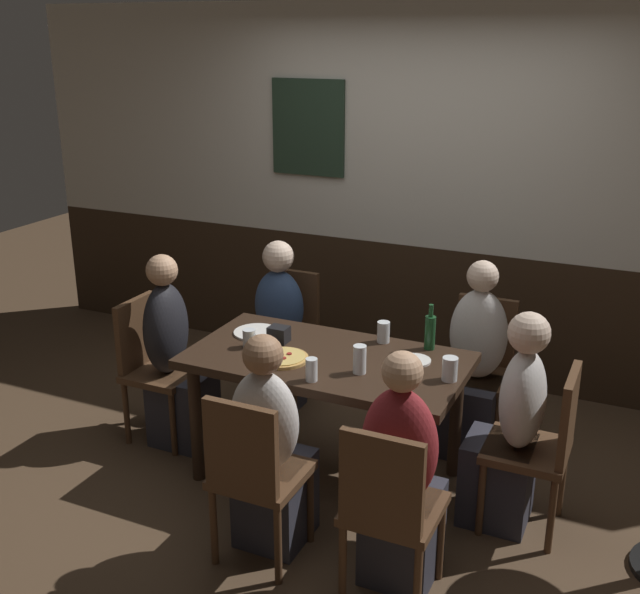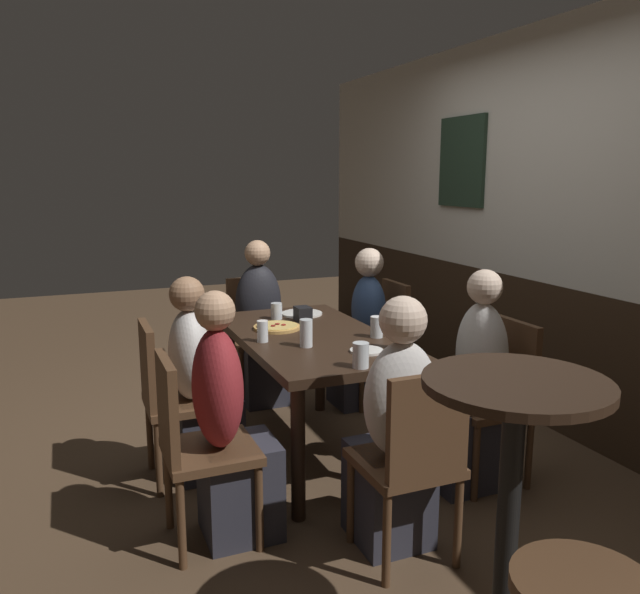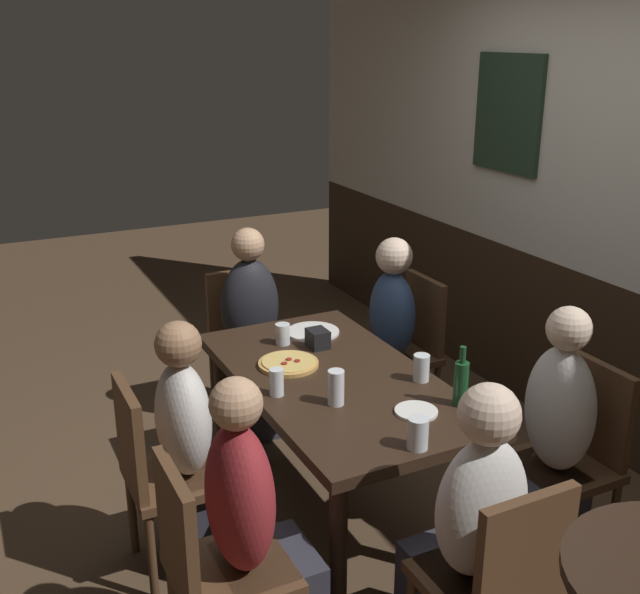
{
  "view_description": "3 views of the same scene",
  "coord_description": "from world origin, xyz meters",
  "px_view_note": "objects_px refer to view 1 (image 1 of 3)",
  "views": [
    {
      "loc": [
        1.56,
        -3.48,
        2.4
      ],
      "look_at": [
        -0.04,
        -0.01,
        1.08
      ],
      "focal_mm": 43.28,
      "sensor_mm": 36.0,
      "label": 1
    },
    {
      "loc": [
        3.26,
        -1.28,
        1.65
      ],
      "look_at": [
        0.0,
        0.05,
        0.96
      ],
      "focal_mm": 35.16,
      "sensor_mm": 36.0,
      "label": 2
    },
    {
      "loc": [
        2.7,
        -1.42,
        2.19
      ],
      "look_at": [
        -0.25,
        0.05,
        1.03
      ],
      "focal_mm": 42.27,
      "sensor_mm": 36.0,
      "label": 3
    }
  ],
  "objects_px": {
    "chair_mid_near": "(254,470)",
    "pizza": "(282,358)",
    "person_right_near": "(401,488)",
    "dining_table": "(327,372)",
    "pint_glass_amber": "(312,371)",
    "plate_white_small": "(414,360)",
    "chair_head_west": "(153,361)",
    "highball_clear": "(360,361)",
    "person_left_far": "(276,339)",
    "chair_head_east": "(543,442)",
    "chair_right_far": "(481,362)",
    "pint_glass_stout": "(383,333)",
    "tumbler_short": "(249,339)",
    "beer_glass_tall": "(450,370)",
    "chair_left_far": "(288,329)",
    "chair_right_near": "(389,505)",
    "beer_bottle_green": "(430,331)",
    "person_right_far": "(474,373)",
    "condiment_caddy": "(279,334)",
    "plate_white_large": "(257,332)",
    "person_mid_near": "(270,458)",
    "person_head_west": "(175,365)",
    "person_head_east": "(510,436)"
  },
  "relations": [
    {
      "from": "chair_mid_near",
      "to": "pizza",
      "type": "bearing_deg",
      "value": 106.13
    },
    {
      "from": "person_right_near",
      "to": "dining_table",
      "type": "bearing_deg",
      "value": 135.07
    },
    {
      "from": "pint_glass_amber",
      "to": "plate_white_small",
      "type": "xyz_separation_m",
      "value": [
        0.4,
        0.44,
        -0.05
      ]
    },
    {
      "from": "chair_head_west",
      "to": "pint_glass_amber",
      "type": "relative_size",
      "value": 7.39
    },
    {
      "from": "person_right_near",
      "to": "highball_clear",
      "type": "xyz_separation_m",
      "value": [
        -0.42,
        0.53,
        0.32
      ]
    },
    {
      "from": "person_left_far",
      "to": "highball_clear",
      "type": "xyz_separation_m",
      "value": [
        0.89,
        -0.78,
        0.32
      ]
    },
    {
      "from": "chair_head_east",
      "to": "person_left_far",
      "type": "bearing_deg",
      "value": 160.2
    },
    {
      "from": "chair_right_far",
      "to": "chair_head_east",
      "type": "height_order",
      "value": "same"
    },
    {
      "from": "chair_right_far",
      "to": "pint_glass_stout",
      "type": "xyz_separation_m",
      "value": [
        -0.45,
        -0.5,
        0.3
      ]
    },
    {
      "from": "pint_glass_amber",
      "to": "plate_white_small",
      "type": "height_order",
      "value": "pint_glass_amber"
    },
    {
      "from": "chair_head_west",
      "to": "pint_glass_amber",
      "type": "xyz_separation_m",
      "value": [
        1.22,
        -0.31,
        0.3
      ]
    },
    {
      "from": "pizza",
      "to": "chair_right_far",
      "type": "bearing_deg",
      "value": 48.37
    },
    {
      "from": "pint_glass_stout",
      "to": "plate_white_small",
      "type": "height_order",
      "value": "pint_glass_stout"
    },
    {
      "from": "highball_clear",
      "to": "tumbler_short",
      "type": "xyz_separation_m",
      "value": [
        -0.68,
        0.06,
        -0.02
      ]
    },
    {
      "from": "beer_glass_tall",
      "to": "person_right_near",
      "type": "bearing_deg",
      "value": -92.12
    },
    {
      "from": "chair_left_far",
      "to": "chair_head_west",
      "type": "relative_size",
      "value": 1.0
    },
    {
      "from": "dining_table",
      "to": "person_right_near",
      "type": "bearing_deg",
      "value": -44.93
    },
    {
      "from": "chair_right_near",
      "to": "beer_bottle_green",
      "type": "height_order",
      "value": "beer_bottle_green"
    },
    {
      "from": "person_right_far",
      "to": "plate_white_small",
      "type": "bearing_deg",
      "value": -111.58
    },
    {
      "from": "person_right_far",
      "to": "beer_glass_tall",
      "type": "height_order",
      "value": "person_right_far"
    },
    {
      "from": "person_left_far",
      "to": "condiment_caddy",
      "type": "relative_size",
      "value": 10.34
    },
    {
      "from": "condiment_caddy",
      "to": "plate_white_large",
      "type": "bearing_deg",
      "value": 161.37
    },
    {
      "from": "pizza",
      "to": "person_mid_near",
      "type": "bearing_deg",
      "value": -69.12
    },
    {
      "from": "chair_head_west",
      "to": "chair_head_east",
      "type": "height_order",
      "value": "same"
    },
    {
      "from": "person_right_far",
      "to": "plate_white_small",
      "type": "relative_size",
      "value": 6.68
    },
    {
      "from": "chair_left_far",
      "to": "beer_bottle_green",
      "type": "distance_m",
      "value": 1.27
    },
    {
      "from": "person_head_west",
      "to": "plate_white_large",
      "type": "xyz_separation_m",
      "value": [
        0.5,
        0.13,
        0.25
      ]
    },
    {
      "from": "person_head_east",
      "to": "pizza",
      "type": "xyz_separation_m",
      "value": [
        -1.2,
        -0.14,
        0.26
      ]
    },
    {
      "from": "person_head_east",
      "to": "pizza",
      "type": "height_order",
      "value": "person_head_east"
    },
    {
      "from": "person_mid_near",
      "to": "person_head_east",
      "type": "relative_size",
      "value": 0.97
    },
    {
      "from": "chair_right_near",
      "to": "person_mid_near",
      "type": "height_order",
      "value": "person_mid_near"
    },
    {
      "from": "dining_table",
      "to": "chair_mid_near",
      "type": "relative_size",
      "value": 1.7
    },
    {
      "from": "chair_head_west",
      "to": "highball_clear",
      "type": "relative_size",
      "value": 5.89
    },
    {
      "from": "dining_table",
      "to": "chair_right_far",
      "type": "bearing_deg",
      "value": 51.22
    },
    {
      "from": "person_right_near",
      "to": "plate_white_large",
      "type": "height_order",
      "value": "person_right_near"
    },
    {
      "from": "person_mid_near",
      "to": "plate_white_large",
      "type": "relative_size",
      "value": 4.18
    },
    {
      "from": "person_head_west",
      "to": "person_right_near",
      "type": "height_order",
      "value": "person_head_west"
    },
    {
      "from": "chair_left_far",
      "to": "pizza",
      "type": "bearing_deg",
      "value": -64.31
    },
    {
      "from": "person_left_far",
      "to": "person_head_east",
      "type": "distance_m",
      "value": 1.78
    },
    {
      "from": "pint_glass_amber",
      "to": "person_left_far",
      "type": "bearing_deg",
      "value": 126.47
    },
    {
      "from": "person_mid_near",
      "to": "person_head_west",
      "type": "bearing_deg",
      "value": 146.84
    },
    {
      "from": "chair_right_near",
      "to": "pint_glass_amber",
      "type": "height_order",
      "value": "chair_right_near"
    },
    {
      "from": "pint_glass_stout",
      "to": "chair_right_near",
      "type": "bearing_deg",
      "value": -68.32
    },
    {
      "from": "chair_head_west",
      "to": "pint_glass_stout",
      "type": "xyz_separation_m",
      "value": [
        1.37,
        0.32,
        0.3
      ]
    },
    {
      "from": "tumbler_short",
      "to": "person_right_far",
      "type": "bearing_deg",
      "value": 33.1
    },
    {
      "from": "plate_white_small",
      "to": "chair_right_far",
      "type": "bearing_deg",
      "value": 73.19
    },
    {
      "from": "chair_head_west",
      "to": "chair_mid_near",
      "type": "bearing_deg",
      "value": -35.12
    },
    {
      "from": "chair_right_far",
      "to": "person_mid_near",
      "type": "xyz_separation_m",
      "value": [
        -0.66,
        -1.47,
        -0.03
      ]
    },
    {
      "from": "pizza",
      "to": "condiment_caddy",
      "type": "xyz_separation_m",
      "value": [
        -0.13,
        0.22,
        0.03
      ]
    },
    {
      "from": "chair_head_west",
      "to": "person_right_near",
      "type": "distance_m",
      "value": 1.93
    }
  ]
}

